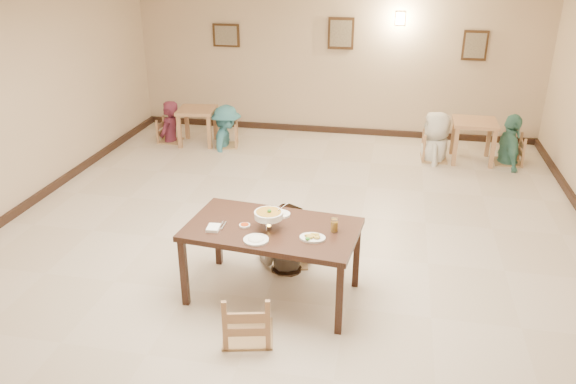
% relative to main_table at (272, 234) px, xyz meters
% --- Properties ---
extents(floor, '(10.00, 10.00, 0.00)m').
position_rel_main_table_xyz_m(floor, '(-0.07, 1.01, -0.76)').
color(floor, beige).
rests_on(floor, ground).
extents(ceiling, '(10.00, 10.00, 0.00)m').
position_rel_main_table_xyz_m(ceiling, '(-0.07, 1.01, 2.24)').
color(ceiling, white).
rests_on(ceiling, wall_back).
extents(wall_back, '(10.00, 0.00, 10.00)m').
position_rel_main_table_xyz_m(wall_back, '(-0.07, 6.01, 0.74)').
color(wall_back, beige).
rests_on(wall_back, floor).
extents(baseboard_back, '(8.00, 0.06, 0.12)m').
position_rel_main_table_xyz_m(baseboard_back, '(-0.07, 5.98, -0.70)').
color(baseboard_back, black).
rests_on(baseboard_back, floor).
extents(baseboard_left, '(0.06, 10.00, 0.12)m').
position_rel_main_table_xyz_m(baseboard_left, '(-4.04, 1.01, -0.70)').
color(baseboard_left, black).
rests_on(baseboard_left, floor).
extents(picture_a, '(0.55, 0.04, 0.45)m').
position_rel_main_table_xyz_m(picture_a, '(-2.27, 5.96, 1.14)').
color(picture_a, '#372213').
rests_on(picture_a, wall_back).
extents(picture_b, '(0.50, 0.04, 0.60)m').
position_rel_main_table_xyz_m(picture_b, '(0.03, 5.96, 1.24)').
color(picture_b, '#372213').
rests_on(picture_b, wall_back).
extents(picture_c, '(0.45, 0.04, 0.55)m').
position_rel_main_table_xyz_m(picture_c, '(2.53, 5.96, 1.09)').
color(picture_c, '#372213').
rests_on(picture_c, wall_back).
extents(wall_sconce, '(0.16, 0.05, 0.22)m').
position_rel_main_table_xyz_m(wall_sconce, '(1.13, 5.97, 1.54)').
color(wall_sconce, '#FFD88C').
rests_on(wall_sconce, wall_back).
extents(main_table, '(1.89, 1.19, 0.84)m').
position_rel_main_table_xyz_m(main_table, '(0.00, 0.00, 0.00)').
color(main_table, '#371F16').
rests_on(main_table, floor).
extents(chair_far, '(0.41, 0.41, 0.88)m').
position_rel_main_table_xyz_m(chair_far, '(0.05, 0.72, -0.32)').
color(chair_far, tan).
rests_on(chair_far, floor).
extents(chair_near, '(0.49, 0.49, 1.04)m').
position_rel_main_table_xyz_m(chair_near, '(-0.09, -0.75, -0.24)').
color(chair_near, tan).
rests_on(chair_near, floor).
extents(main_diner, '(0.89, 0.76, 1.60)m').
position_rel_main_table_xyz_m(main_diner, '(0.01, 0.66, 0.04)').
color(main_diner, gray).
rests_on(main_diner, floor).
extents(curry_warmer, '(0.34, 0.30, 0.27)m').
position_rel_main_table_xyz_m(curry_warmer, '(-0.02, -0.04, 0.24)').
color(curry_warmer, silver).
rests_on(curry_warmer, main_table).
extents(rice_plate_far, '(0.31, 0.31, 0.07)m').
position_rel_main_table_xyz_m(rice_plate_far, '(-0.02, 0.29, 0.10)').
color(rice_plate_far, white).
rests_on(rice_plate_far, main_table).
extents(rice_plate_near, '(0.26, 0.26, 0.06)m').
position_rel_main_table_xyz_m(rice_plate_near, '(-0.09, -0.32, 0.09)').
color(rice_plate_near, white).
rests_on(rice_plate_near, main_table).
extents(fried_plate, '(0.26, 0.26, 0.06)m').
position_rel_main_table_xyz_m(fried_plate, '(0.46, -0.18, 0.10)').
color(fried_plate, white).
rests_on(fried_plate, main_table).
extents(chili_dish, '(0.12, 0.12, 0.02)m').
position_rel_main_table_xyz_m(chili_dish, '(-0.29, -0.04, 0.09)').
color(chili_dish, white).
rests_on(chili_dish, main_table).
extents(napkin_cutlery, '(0.16, 0.26, 0.03)m').
position_rel_main_table_xyz_m(napkin_cutlery, '(-0.58, -0.17, 0.10)').
color(napkin_cutlery, white).
rests_on(napkin_cutlery, main_table).
extents(drink_glass, '(0.07, 0.07, 0.15)m').
position_rel_main_table_xyz_m(drink_glass, '(0.65, 0.02, 0.15)').
color(drink_glass, white).
rests_on(drink_glass, main_table).
extents(bg_table_left, '(0.77, 0.77, 0.69)m').
position_rel_main_table_xyz_m(bg_table_left, '(-2.55, 4.78, -0.20)').
color(bg_table_left, tan).
rests_on(bg_table_left, floor).
extents(bg_table_right, '(0.75, 0.75, 0.74)m').
position_rel_main_table_xyz_m(bg_table_right, '(2.56, 4.81, -0.15)').
color(bg_table_right, tan).
rests_on(bg_table_right, floor).
extents(bg_chair_ll, '(0.41, 0.41, 0.88)m').
position_rel_main_table_xyz_m(bg_chair_ll, '(-3.14, 4.79, -0.32)').
color(bg_chair_ll, tan).
rests_on(bg_chair_ll, floor).
extents(bg_chair_lr, '(0.42, 0.42, 0.89)m').
position_rel_main_table_xyz_m(bg_chair_lr, '(-1.97, 4.74, -0.32)').
color(bg_chair_lr, tan).
rests_on(bg_chair_lr, floor).
extents(bg_chair_rl, '(0.45, 0.45, 0.95)m').
position_rel_main_table_xyz_m(bg_chair_rl, '(1.92, 4.73, -0.28)').
color(bg_chair_rl, tan).
rests_on(bg_chair_rl, floor).
extents(bg_chair_rr, '(0.46, 0.46, 0.97)m').
position_rel_main_table_xyz_m(bg_chair_rr, '(3.20, 4.83, -0.27)').
color(bg_chair_rr, tan).
rests_on(bg_chair_rr, floor).
extents(bg_diner_a, '(0.45, 0.63, 1.63)m').
position_rel_main_table_xyz_m(bg_diner_a, '(-3.14, 4.79, 0.05)').
color(bg_diner_a, '#5E2134').
rests_on(bg_diner_a, floor).
extents(bg_diner_b, '(0.69, 1.08, 1.59)m').
position_rel_main_table_xyz_m(bg_diner_b, '(-1.97, 4.74, 0.04)').
color(bg_diner_b, teal).
rests_on(bg_diner_b, floor).
extents(bg_diner_c, '(0.58, 0.88, 1.78)m').
position_rel_main_table_xyz_m(bg_diner_c, '(1.92, 4.73, 0.13)').
color(bg_diner_c, silver).
rests_on(bg_diner_c, floor).
extents(bg_diner_d, '(0.52, 1.07, 1.78)m').
position_rel_main_table_xyz_m(bg_diner_d, '(3.20, 4.83, 0.13)').
color(bg_diner_d, teal).
rests_on(bg_diner_d, floor).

